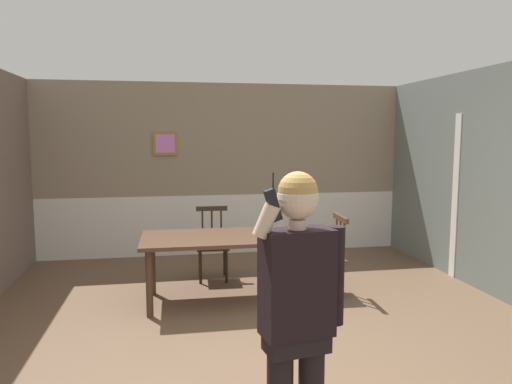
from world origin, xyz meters
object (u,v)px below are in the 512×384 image
dining_table (219,244)px  chair_by_doorway (213,244)px  chair_near_window (325,256)px  person_figure (298,308)px

dining_table → chair_by_doorway: (0.01, 0.85, -0.20)m
chair_near_window → chair_by_doorway: size_ratio=1.00×
dining_table → person_figure: size_ratio=1.02×
chair_near_window → person_figure: size_ratio=0.56×
chair_by_doorway → person_figure: (0.12, -3.66, 0.48)m
chair_near_window → person_figure: (-1.09, -2.80, 0.47)m
dining_table → chair_by_doorway: bearing=89.5°
person_figure → chair_near_window: bearing=-121.2°
chair_by_doorway → chair_near_window: bearing=146.9°
chair_by_doorway → person_figure: person_figure is taller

